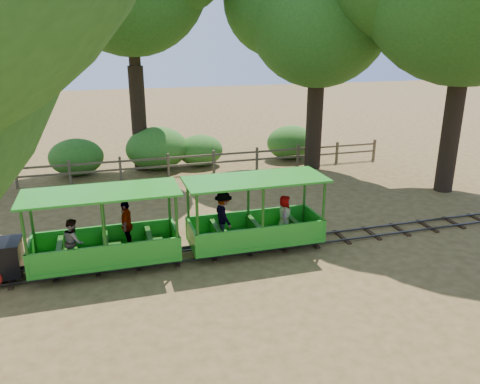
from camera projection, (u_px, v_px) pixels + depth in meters
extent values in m
plane|color=olive|center=(246.00, 250.00, 13.15)|extent=(90.00, 90.00, 0.00)
cube|color=#3F3D3A|center=(249.00, 252.00, 12.85)|extent=(22.00, 0.05, 0.05)
cube|color=#3F3D3A|center=(243.00, 244.00, 13.39)|extent=(22.00, 0.05, 0.05)
cube|color=#382314|center=(246.00, 249.00, 13.14)|extent=(0.12, 1.00, 0.05)
cube|color=#382314|center=(57.00, 274.00, 11.79)|extent=(0.12, 1.00, 0.05)
cube|color=#382314|center=(400.00, 230.00, 14.49)|extent=(0.12, 1.00, 0.05)
cube|color=#25911F|center=(107.00, 256.00, 12.03)|extent=(3.67, 1.40, 0.11)
cube|color=#1E5714|center=(107.00, 261.00, 12.07)|extent=(3.30, 0.54, 0.15)
cube|color=#25911F|center=(106.00, 256.00, 11.33)|extent=(3.67, 0.06, 0.54)
cube|color=#25911F|center=(105.00, 235.00, 12.52)|extent=(3.67, 0.06, 0.54)
cube|color=#25911F|center=(101.00, 193.00, 11.48)|extent=(3.83, 1.56, 0.05)
cylinder|color=#1E5714|center=(25.00, 244.00, 10.70)|extent=(0.08, 0.08, 1.73)
cylinder|color=#1E5714|center=(32.00, 224.00, 11.86)|extent=(0.08, 0.08, 1.73)
cylinder|color=#1E5714|center=(177.00, 227.00, 11.65)|extent=(0.08, 0.08, 1.73)
cylinder|color=#1E5714|center=(170.00, 210.00, 12.80)|extent=(0.08, 0.08, 1.73)
cube|color=#1E5714|center=(60.00, 252.00, 11.64)|extent=(0.13, 1.19, 0.43)
cube|color=#1E5714|center=(106.00, 247.00, 11.94)|extent=(0.13, 1.19, 0.43)
cube|color=#1E5714|center=(149.00, 242.00, 12.24)|extent=(0.13, 1.19, 0.43)
cylinder|color=black|center=(58.00, 272.00, 11.40)|extent=(0.30, 0.06, 0.30)
cylinder|color=black|center=(60.00, 259.00, 12.07)|extent=(0.30, 0.06, 0.30)
cylinder|color=black|center=(155.00, 260.00, 12.04)|extent=(0.30, 0.06, 0.30)
cylinder|color=black|center=(152.00, 248.00, 12.70)|extent=(0.30, 0.06, 0.30)
imported|color=gray|center=(74.00, 241.00, 11.38)|extent=(0.54, 0.64, 1.16)
imported|color=gray|center=(127.00, 225.00, 12.18)|extent=(0.46, 0.82, 1.32)
cube|color=#25911F|center=(255.00, 238.00, 13.11)|extent=(3.67, 1.40, 0.11)
cube|color=#1E5714|center=(255.00, 242.00, 13.15)|extent=(3.30, 0.54, 0.15)
cube|color=#25911F|center=(263.00, 237.00, 12.41)|extent=(3.67, 0.06, 0.54)
cube|color=#25911F|center=(248.00, 219.00, 13.61)|extent=(3.67, 0.06, 0.54)
cube|color=#25911F|center=(256.00, 179.00, 12.57)|extent=(3.83, 1.56, 0.05)
cylinder|color=#1E5714|center=(197.00, 225.00, 11.79)|extent=(0.08, 0.08, 1.73)
cylinder|color=#1E5714|center=(188.00, 208.00, 12.94)|extent=(0.08, 0.08, 1.73)
cylinder|color=#1E5714|center=(323.00, 211.00, 12.73)|extent=(0.08, 0.08, 1.73)
cylinder|color=#1E5714|center=(304.00, 196.00, 13.89)|extent=(0.08, 0.08, 1.73)
cube|color=#1E5714|center=(217.00, 234.00, 12.73)|extent=(0.13, 1.19, 0.43)
cube|color=#1E5714|center=(255.00, 229.00, 13.02)|extent=(0.13, 1.19, 0.43)
cube|color=#1E5714|center=(292.00, 225.00, 13.32)|extent=(0.13, 1.19, 0.43)
cylinder|color=black|center=(218.00, 252.00, 12.49)|extent=(0.30, 0.06, 0.30)
cylinder|color=black|center=(211.00, 241.00, 13.15)|extent=(0.30, 0.06, 0.30)
cylinder|color=black|center=(299.00, 241.00, 13.12)|extent=(0.30, 0.06, 0.30)
cylinder|color=black|center=(289.00, 231.00, 13.79)|extent=(0.30, 0.06, 0.30)
imported|color=gray|center=(224.00, 215.00, 12.84)|extent=(0.59, 0.91, 1.33)
imported|color=gray|center=(284.00, 215.00, 13.10)|extent=(0.55, 0.66, 1.14)
cylinder|color=#2D2116|center=(139.00, 119.00, 20.53)|extent=(0.66, 0.66, 4.54)
cylinder|color=#2D2116|center=(133.00, 33.00, 19.41)|extent=(0.50, 0.50, 2.59)
cylinder|color=#2D2116|center=(314.00, 128.00, 20.88)|extent=(0.72, 0.72, 3.63)
cylinder|color=#2D2116|center=(317.00, 62.00, 19.98)|extent=(0.54, 0.54, 2.08)
sphere|color=#24541A|center=(320.00, 14.00, 19.37)|extent=(6.04, 6.04, 6.04)
cylinder|color=#2D2116|center=(450.00, 137.00, 17.64)|extent=(0.68, 0.68, 4.23)
cylinder|color=#2D2116|center=(463.00, 45.00, 16.59)|extent=(0.51, 0.51, 2.42)
cube|color=brown|center=(16.00, 176.00, 18.37)|extent=(0.10, 0.10, 1.00)
cube|color=brown|center=(70.00, 172.00, 18.91)|extent=(0.10, 0.10, 1.00)
cube|color=brown|center=(120.00, 168.00, 19.45)|extent=(0.10, 0.10, 1.00)
cube|color=brown|center=(168.00, 165.00, 19.99)|extent=(0.10, 0.10, 1.00)
cube|color=brown|center=(214.00, 161.00, 20.54)|extent=(0.10, 0.10, 1.00)
cube|color=brown|center=(257.00, 158.00, 21.08)|extent=(0.10, 0.10, 1.00)
cube|color=brown|center=(298.00, 155.00, 21.62)|extent=(0.10, 0.10, 1.00)
cube|color=brown|center=(337.00, 152.00, 22.16)|extent=(0.10, 0.10, 1.00)
cube|color=brown|center=(374.00, 150.00, 22.70)|extent=(0.10, 0.10, 1.00)
cube|color=brown|center=(191.00, 156.00, 20.17)|extent=(18.00, 0.06, 0.08)
cube|color=brown|center=(191.00, 164.00, 20.28)|extent=(18.00, 0.06, 0.08)
ellipsoid|color=#2D6B1E|center=(76.00, 157.00, 20.07)|extent=(2.30, 1.77, 1.59)
ellipsoid|color=#2D6B1E|center=(157.00, 148.00, 20.95)|extent=(2.77, 2.13, 1.92)
ellipsoid|color=#2D6B1E|center=(200.00, 150.00, 21.56)|extent=(2.10, 1.61, 1.45)
ellipsoid|color=#2D6B1E|center=(291.00, 142.00, 22.74)|extent=(2.38, 1.83, 1.65)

